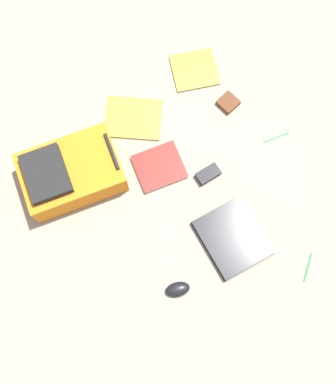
% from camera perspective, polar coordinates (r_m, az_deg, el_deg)
% --- Properties ---
extents(ground_plane, '(4.13, 4.13, 0.00)m').
position_cam_1_polar(ground_plane, '(2.18, 0.74, 0.50)').
color(ground_plane, gray).
extents(backpack, '(0.32, 0.46, 0.20)m').
position_cam_1_polar(backpack, '(2.15, -12.05, 2.32)').
color(backpack, orange).
rests_on(backpack, ground_plane).
extents(laptop, '(0.33, 0.30, 0.03)m').
position_cam_1_polar(laptop, '(2.13, 8.09, -5.57)').
color(laptop, black).
rests_on(laptop, ground_plane).
extents(book_blue, '(0.25, 0.26, 0.01)m').
position_cam_1_polar(book_blue, '(2.42, 3.33, 14.89)').
color(book_blue, silver).
rests_on(book_blue, ground_plane).
extents(book_comic, '(0.21, 0.23, 0.02)m').
position_cam_1_polar(book_comic, '(2.20, -1.09, 3.14)').
color(book_comic, silver).
rests_on(book_comic, ground_plane).
extents(book_red, '(0.32, 0.35, 0.01)m').
position_cam_1_polar(book_red, '(2.30, -4.31, 9.14)').
color(book_red, silver).
rests_on(book_red, ground_plane).
extents(computer_mouse, '(0.08, 0.12, 0.04)m').
position_cam_1_polar(computer_mouse, '(2.08, 1.21, -11.96)').
color(computer_mouse, black).
rests_on(computer_mouse, ground_plane).
extents(power_brick, '(0.08, 0.12, 0.03)m').
position_cam_1_polar(power_brick, '(2.19, 4.99, 2.22)').
color(power_brick, black).
rests_on(power_brick, ground_plane).
extents(pen_black, '(0.01, 0.14, 0.01)m').
position_cam_1_polar(pen_black, '(2.32, 13.31, 6.61)').
color(pen_black, '#198C33').
rests_on(pen_black, ground_plane).
extents(pen_blue, '(0.10, 0.10, 0.01)m').
position_cam_1_polar(pen_blue, '(2.19, 16.97, -8.91)').
color(pen_blue, '#198C33').
rests_on(pen_blue, ground_plane).
extents(earbud_pouch, '(0.11, 0.11, 0.03)m').
position_cam_1_polar(earbud_pouch, '(2.34, 7.47, 10.93)').
color(earbud_pouch, '#59331E').
rests_on(earbud_pouch, ground_plane).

